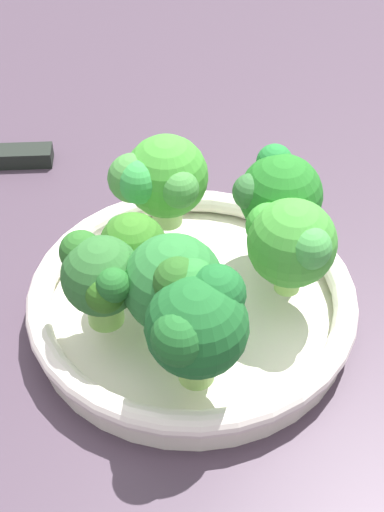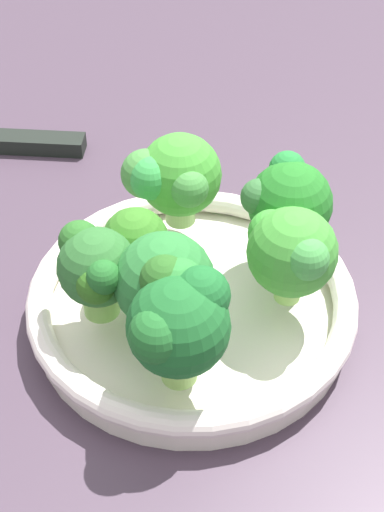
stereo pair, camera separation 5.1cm
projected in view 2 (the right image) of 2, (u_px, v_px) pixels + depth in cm
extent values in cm
cube|color=#423340|center=(153.00, 334.00, 55.80)|extent=(130.00, 130.00, 2.50)
cylinder|color=silver|center=(192.00, 311.00, 54.81)|extent=(22.49, 22.49, 1.43)
torus|color=silver|center=(192.00, 296.00, 53.74)|extent=(23.42, 23.42, 1.75)
cylinder|color=#8FCE65|center=(286.00, 238.00, 55.07)|extent=(1.90, 1.90, 2.54)
sphere|color=#216E21|center=(290.00, 203.00, 52.89)|extent=(5.99, 5.99, 5.99)
sphere|color=#217931|center=(287.00, 169.00, 53.08)|extent=(2.63, 2.63, 2.63)
sphere|color=#316632|center=(259.00, 197.00, 52.30)|extent=(2.61, 2.61, 2.61)
cylinder|color=#80BB52|center=(102.00, 300.00, 50.63)|extent=(2.44, 2.44, 2.37)
sphere|color=#2B642B|center=(98.00, 268.00, 48.66)|extent=(5.25, 5.25, 5.25)
sphere|color=#276021|center=(80.00, 241.00, 49.09)|extent=(2.81, 2.81, 2.81)
sphere|color=#2C611A|center=(96.00, 284.00, 47.08)|extent=(2.55, 2.55, 2.55)
sphere|color=#1F5E23|center=(104.00, 277.00, 46.35)|extent=(2.20, 2.20, 2.20)
cylinder|color=#A3CF73|center=(180.00, 208.00, 57.79)|extent=(2.30, 2.30, 2.29)
sphere|color=#3D922F|center=(180.00, 175.00, 55.65)|extent=(6.20, 6.20, 6.20)
sphere|color=#408439|center=(146.00, 174.00, 55.05)|extent=(3.67, 3.67, 3.67)
sphere|color=#40843A|center=(189.00, 188.00, 53.58)|extent=(2.82, 2.82, 2.82)
sphere|color=green|center=(151.00, 178.00, 54.30)|extent=(3.25, 3.25, 3.25)
cylinder|color=#79B654|center=(166.00, 317.00, 49.57)|extent=(2.58, 2.58, 2.24)
sphere|color=#297131|center=(165.00, 282.00, 47.39)|extent=(6.44, 6.44, 6.44)
sphere|color=#306D2D|center=(201.00, 291.00, 46.31)|extent=(3.07, 3.07, 3.07)
sphere|color=#2A7730|center=(178.00, 286.00, 44.99)|extent=(3.45, 3.45, 3.45)
cylinder|color=#75B65E|center=(140.00, 265.00, 53.62)|extent=(1.98, 1.98, 1.68)
sphere|color=#337021|center=(138.00, 240.00, 52.02)|extent=(4.67, 4.67, 4.67)
sphere|color=#23722C|center=(140.00, 254.00, 50.55)|extent=(2.28, 2.28, 2.28)
sphere|color=#2E7930|center=(128.00, 223.00, 52.63)|extent=(2.09, 2.09, 2.09)
cylinder|color=#94C75C|center=(179.00, 363.00, 46.51)|extent=(2.27, 2.27, 2.63)
sphere|color=#1A5C25|center=(178.00, 326.00, 44.24)|extent=(6.22, 6.22, 6.22)
sphere|color=#1A6027|center=(202.00, 295.00, 44.04)|extent=(3.53, 3.53, 3.53)
sphere|color=#1F6126|center=(158.00, 335.00, 42.68)|extent=(3.44, 3.44, 3.44)
sphere|color=#255A1E|center=(165.00, 280.00, 44.95)|extent=(3.16, 3.16, 3.16)
cylinder|color=#9AD064|center=(288.00, 285.00, 51.70)|extent=(1.81, 1.81, 2.24)
sphere|color=#3D9032|center=(292.00, 252.00, 49.61)|extent=(6.05, 6.05, 6.05)
sphere|color=green|center=(272.00, 233.00, 50.31)|extent=(3.22, 3.22, 3.22)
sphere|color=#419441|center=(306.00, 258.00, 47.61)|extent=(2.93, 2.93, 2.93)
cube|color=black|center=(32.00, 143.00, 70.43)|extent=(7.09, 9.24, 1.50)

